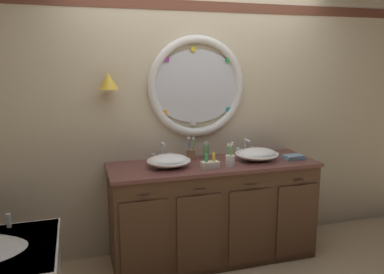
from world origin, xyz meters
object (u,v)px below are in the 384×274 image
folded_hand_towel (293,157)px  sink_basin_right (257,154)px  sink_basin_left (169,161)px  toothbrush_holder_right (230,160)px  toiletry_basket (210,164)px  soap_dispenser (206,151)px  toothbrush_holder_left (191,154)px

folded_hand_towel → sink_basin_right: bearing=170.0°
sink_basin_left → toothbrush_holder_right: bearing=-12.5°
sink_basin_right → toothbrush_holder_right: bearing=-159.7°
sink_basin_left → toiletry_basket: toiletry_basket is taller
sink_basin_left → toothbrush_holder_right: 0.54m
sink_basin_left → folded_hand_towel: bearing=-3.0°
toiletry_basket → sink_basin_left: bearing=158.3°
sink_basin_right → soap_dispenser: bearing=156.5°
sink_basin_right → toiletry_basket: 0.53m
toothbrush_holder_left → sink_basin_right: bearing=-20.6°
sink_basin_left → sink_basin_right: sink_basin_right is taller
sink_basin_left → sink_basin_right: size_ratio=0.94×
sink_basin_left → toothbrush_holder_left: (0.27, 0.22, -0.00)m
sink_basin_right → toothbrush_holder_right: size_ratio=1.91×
sink_basin_left → soap_dispenser: (0.41, 0.19, 0.02)m
folded_hand_towel → toothbrush_holder_right: bearing=-175.3°
sink_basin_right → soap_dispenser: 0.47m
toothbrush_holder_right → soap_dispenser: bearing=111.1°
toothbrush_holder_right → toothbrush_holder_left: bearing=128.0°
sink_basin_right → toiletry_basket: toiletry_basket is taller
toothbrush_holder_left → toiletry_basket: 0.35m
sink_basin_right → toothbrush_holder_right: toothbrush_holder_right is taller
sink_basin_left → sink_basin_right: (0.84, 0.00, 0.00)m
sink_basin_right → folded_hand_towel: size_ratio=2.11×
sink_basin_right → toothbrush_holder_right: 0.34m
sink_basin_left → toiletry_basket: bearing=-21.7°
sink_basin_left → toiletry_basket: (0.33, -0.13, -0.02)m
toothbrush_holder_right → folded_hand_towel: 0.67m
toothbrush_holder_right → toiletry_basket: bearing=-175.3°
sink_basin_right → toothbrush_holder_left: 0.61m
sink_basin_left → toothbrush_holder_right: toothbrush_holder_right is taller
sink_basin_left → soap_dispenser: soap_dispenser is taller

